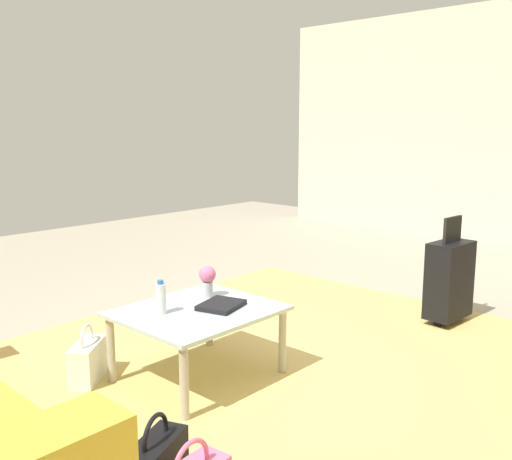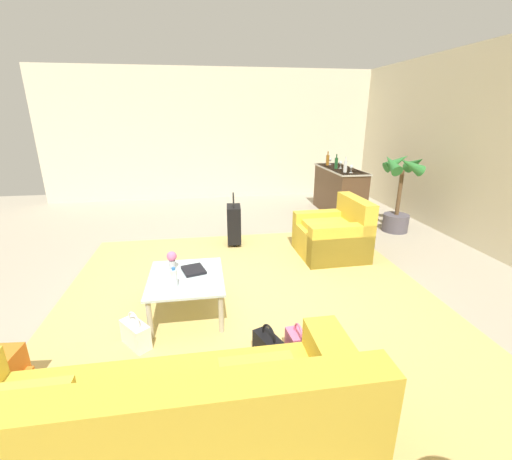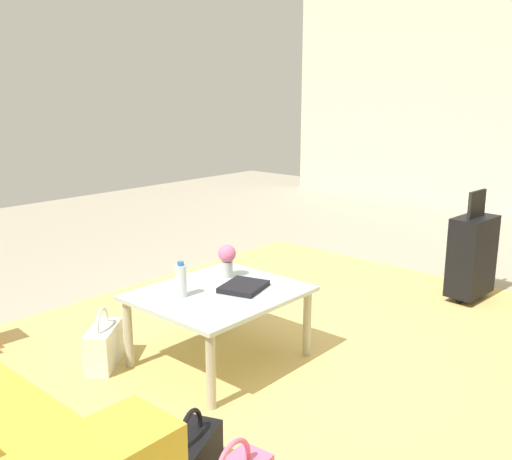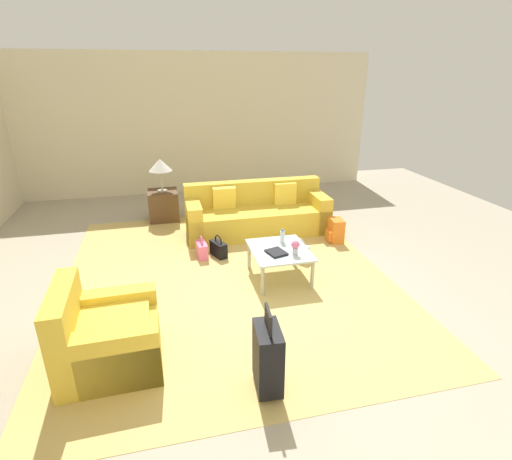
{
  "view_description": "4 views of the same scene",
  "coord_description": "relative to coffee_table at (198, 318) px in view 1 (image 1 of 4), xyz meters",
  "views": [
    {
      "loc": [
        2.6,
        2.0,
        1.53
      ],
      "look_at": [
        0.25,
        -0.16,
        0.95
      ],
      "focal_mm": 40.0,
      "sensor_mm": 36.0,
      "label": 1
    },
    {
      "loc": [
        3.72,
        -0.28,
        2.07
      ],
      "look_at": [
        0.63,
        0.21,
        1.0
      ],
      "focal_mm": 24.0,
      "sensor_mm": 36.0,
      "label": 2
    },
    {
      "loc": [
        2.59,
        1.72,
        1.56
      ],
      "look_at": [
        0.16,
        -0.43,
        0.77
      ],
      "focal_mm": 40.0,
      "sensor_mm": 36.0,
      "label": 3
    },
    {
      "loc": [
        -4.35,
        0.96,
        2.72
      ],
      "look_at": [
        0.14,
        -0.11,
        0.86
      ],
      "focal_mm": 28.0,
      "sensor_mm": 36.0,
      "label": 4
    }
  ],
  "objects": [
    {
      "name": "suitcase_black",
      "position": [
        -2.0,
        0.7,
        -0.02
      ],
      "size": [
        0.42,
        0.25,
        0.85
      ],
      "color": "black",
      "rests_on": "ground"
    },
    {
      "name": "coffee_table",
      "position": [
        0.0,
        0.0,
        0.0
      ],
      "size": [
        0.91,
        0.78,
        0.44
      ],
      "color": "silver",
      "rests_on": "ground"
    },
    {
      "name": "coffee_table_book",
      "position": [
        -0.12,
        0.08,
        0.07
      ],
      "size": [
        0.31,
        0.28,
        0.03
      ],
      "primitive_type": "cube",
      "rotation": [
        0.0,
        0.0,
        0.28
      ],
      "color": "black",
      "rests_on": "coffee_table"
    },
    {
      "name": "ground_plane",
      "position": [
        -0.4,
        0.5,
        -0.38
      ],
      "size": [
        12.0,
        12.0,
        0.0
      ],
      "primitive_type": "plane",
      "color": "#A89E89"
    },
    {
      "name": "area_rug",
      "position": [
        0.2,
        0.7,
        -0.38
      ],
      "size": [
        5.2,
        4.4,
        0.01
      ],
      "primitive_type": "cube",
      "color": "tan",
      "rests_on": "ground"
    },
    {
      "name": "water_bottle",
      "position": [
        0.2,
        -0.1,
        0.15
      ],
      "size": [
        0.06,
        0.06,
        0.2
      ],
      "color": "silver",
      "rests_on": "coffee_table"
    },
    {
      "name": "handbag_white",
      "position": [
        0.49,
        -0.46,
        -0.25
      ],
      "size": [
        0.34,
        0.31,
        0.36
      ],
      "color": "white",
      "rests_on": "ground"
    },
    {
      "name": "flower_vase",
      "position": [
        -0.22,
        -0.15,
        0.18
      ],
      "size": [
        0.11,
        0.11,
        0.21
      ],
      "color": "#B2B7BC",
      "rests_on": "coffee_table"
    }
  ]
}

